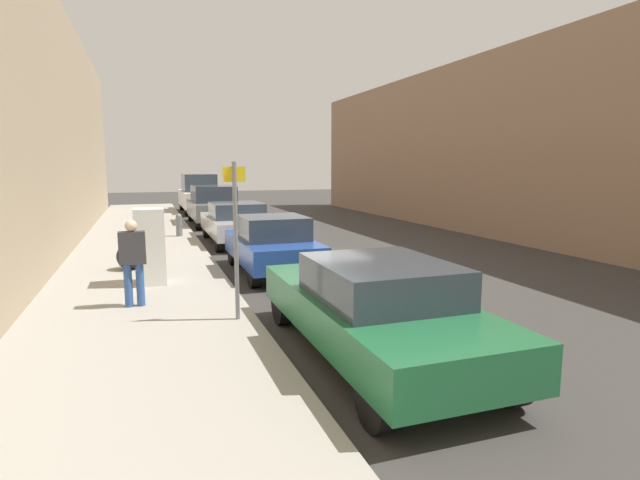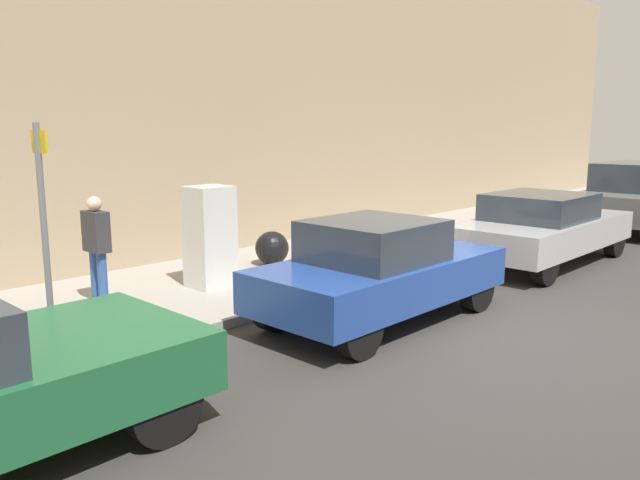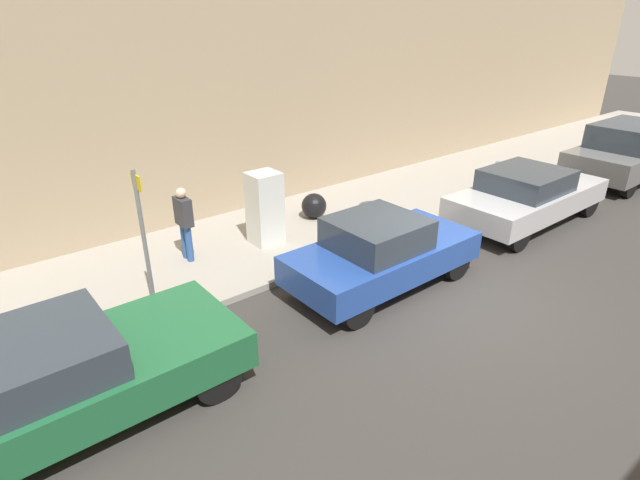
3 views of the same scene
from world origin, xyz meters
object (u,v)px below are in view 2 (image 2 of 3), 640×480
(fire_hydrant, at_px, (495,219))
(pedestrian_walking_far, at_px, (97,244))
(trash_bag, at_px, (272,248))
(street_sign_post, at_px, (45,229))
(parked_suv_gray, at_px, (639,195))
(parked_hatchback_blue, at_px, (379,270))
(discarded_refrigerator, at_px, (210,237))
(parked_sedan_silver, at_px, (542,227))

(fire_hydrant, bearing_deg, pedestrian_walking_far, -98.56)
(trash_bag, xyz_separation_m, pedestrian_walking_far, (0.16, -3.47, 0.58))
(street_sign_post, distance_m, fire_hydrant, 10.47)
(street_sign_post, bearing_deg, fire_hydrant, 91.33)
(street_sign_post, bearing_deg, parked_suv_gray, 84.01)
(fire_hydrant, bearing_deg, parked_hatchback_blue, -74.82)
(discarded_refrigerator, relative_size, trash_bag, 2.57)
(trash_bag, bearing_deg, fire_hydrant, 74.74)
(street_sign_post, height_order, pedestrian_walking_far, street_sign_post)
(fire_hydrant, relative_size, parked_hatchback_blue, 0.21)
(pedestrian_walking_far, bearing_deg, parked_hatchback_blue, -104.96)
(street_sign_post, height_order, parked_suv_gray, street_sign_post)
(parked_hatchback_blue, bearing_deg, pedestrian_walking_far, -141.79)
(fire_hydrant, height_order, parked_hatchback_blue, parked_hatchback_blue)
(street_sign_post, xyz_separation_m, parked_suv_gray, (1.54, 14.71, -0.67))
(parked_suv_gray, bearing_deg, discarded_refrigerator, -103.77)
(parked_sedan_silver, bearing_deg, pedestrian_walking_far, -112.57)
(street_sign_post, distance_m, trash_bag, 5.27)
(street_sign_post, xyz_separation_m, parked_sedan_silver, (1.54, 8.94, -0.84))
(fire_hydrant, distance_m, parked_suv_gray, 4.66)
(trash_bag, bearing_deg, parked_hatchback_blue, -16.77)
(street_sign_post, xyz_separation_m, pedestrian_walking_far, (-1.60, 1.37, -0.55))
(street_sign_post, xyz_separation_m, parked_hatchback_blue, (1.54, 3.85, -0.85))
(discarded_refrigerator, xyz_separation_m, trash_bag, (-0.46, 1.73, -0.49))
(fire_hydrant, xyz_separation_m, parked_suv_gray, (1.78, 4.29, 0.36))
(parked_suv_gray, bearing_deg, fire_hydrant, -112.61)
(discarded_refrigerator, height_order, street_sign_post, street_sign_post)
(pedestrian_walking_far, xyz_separation_m, parked_hatchback_blue, (3.15, 2.48, -0.30))
(parked_hatchback_blue, relative_size, parked_sedan_silver, 0.85)
(discarded_refrigerator, xyz_separation_m, parked_sedan_silver, (2.84, 5.83, -0.21))
(discarded_refrigerator, relative_size, pedestrian_walking_far, 1.03)
(discarded_refrigerator, bearing_deg, street_sign_post, -67.33)
(fire_hydrant, relative_size, parked_suv_gray, 0.17)
(street_sign_post, relative_size, trash_bag, 4.10)
(parked_sedan_silver, bearing_deg, parked_hatchback_blue, -90.00)
(parked_hatchback_blue, distance_m, parked_sedan_silver, 5.10)
(discarded_refrigerator, height_order, parked_sedan_silver, discarded_refrigerator)
(discarded_refrigerator, bearing_deg, pedestrian_walking_far, -99.95)
(pedestrian_walking_far, relative_size, parked_sedan_silver, 0.35)
(parked_hatchback_blue, relative_size, parked_suv_gray, 0.81)
(pedestrian_walking_far, relative_size, parked_hatchback_blue, 0.41)
(discarded_refrigerator, distance_m, fire_hydrant, 7.40)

